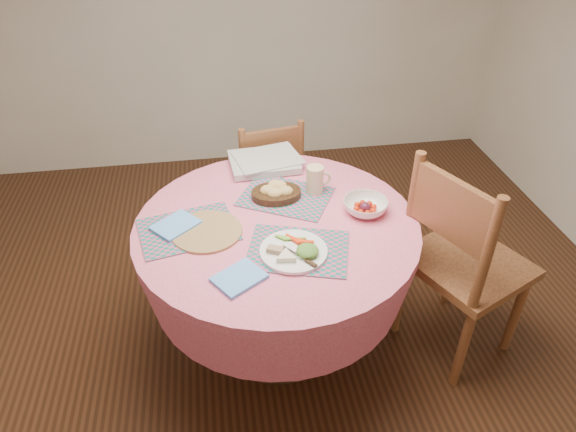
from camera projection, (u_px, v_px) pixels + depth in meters
name	position (u px, v px, depth m)	size (l,w,h in m)	color
ground	(278.00, 339.00, 2.66)	(4.00, 4.00, 0.00)	#331C0F
dining_table	(277.00, 257.00, 2.34)	(1.24, 1.24, 0.75)	pink
chair_right	(461.00, 261.00, 2.32)	(0.63, 0.64, 1.06)	brown
chair_back	(267.00, 181.00, 3.07)	(0.46, 0.45, 0.88)	brown
placemat_front	(298.00, 250.00, 2.07)	(0.40, 0.30, 0.01)	#136E66
placemat_left	(188.00, 230.00, 2.18)	(0.40, 0.30, 0.01)	#136E66
placemat_back	(286.00, 197.00, 2.39)	(0.40, 0.30, 0.01)	#136E66
wicker_trivet	(207.00, 231.00, 2.16)	(0.30, 0.30, 0.01)	#91603F
napkin_near	(239.00, 278.00, 1.92)	(0.18, 0.14, 0.01)	#5FA1F4
napkin_far	(176.00, 225.00, 2.18)	(0.18, 0.14, 0.01)	#5FA1F4
dinner_plate	(296.00, 250.00, 2.03)	(0.27, 0.27, 0.05)	white
bread_bowl	(276.00, 191.00, 2.36)	(0.23, 0.23, 0.08)	black
latte_mug	(315.00, 180.00, 2.38)	(0.12, 0.08, 0.13)	beige
fruit_bowl	(365.00, 207.00, 2.27)	(0.26, 0.26, 0.06)	white
newspaper_stack	(264.00, 161.00, 2.61)	(0.38, 0.31, 0.04)	silver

